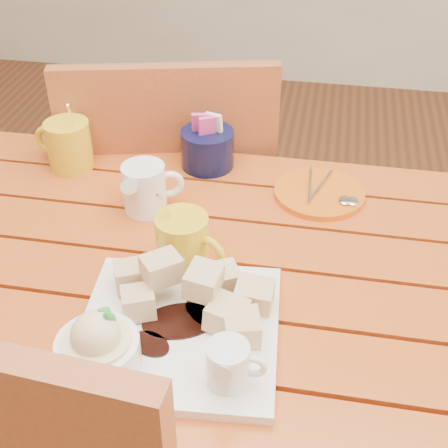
% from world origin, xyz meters
% --- Properties ---
extents(table, '(1.20, 0.79, 0.75)m').
position_xyz_m(table, '(0.00, 0.00, 0.64)').
color(table, '#9D3814').
rests_on(table, ground).
extents(dessert_plate, '(0.29, 0.29, 0.11)m').
position_xyz_m(dessert_plate, '(-0.02, -0.13, 0.78)').
color(dessert_plate, white).
rests_on(dessert_plate, table).
extents(coffee_mug_left, '(0.12, 0.08, 0.14)m').
position_xyz_m(coffee_mug_left, '(-0.32, 0.29, 0.80)').
color(coffee_mug_left, gold).
rests_on(coffee_mug_left, table).
extents(coffee_mug_right, '(0.11, 0.08, 0.13)m').
position_xyz_m(coffee_mug_right, '(-0.03, 0.04, 0.80)').
color(coffee_mug_right, gold).
rests_on(coffee_mug_right, table).
extents(cream_pitcher, '(0.11, 0.09, 0.09)m').
position_xyz_m(cream_pitcher, '(-0.13, 0.17, 0.80)').
color(cream_pitcher, white).
rests_on(cream_pitcher, table).
extents(sugar_caddy, '(0.10, 0.10, 0.11)m').
position_xyz_m(sugar_caddy, '(-0.06, 0.34, 0.79)').
color(sugar_caddy, black).
rests_on(sugar_caddy, table).
extents(orange_saucer, '(0.16, 0.16, 0.02)m').
position_xyz_m(orange_saucer, '(0.16, 0.27, 0.76)').
color(orange_saucer, '#D45C12').
rests_on(orange_saucer, table).
extents(chair_far, '(0.53, 0.53, 0.93)m').
position_xyz_m(chair_far, '(-0.18, 0.50, 0.52)').
color(chair_far, brown).
rests_on(chair_far, ground).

